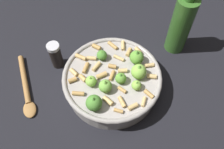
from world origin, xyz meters
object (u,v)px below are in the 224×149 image
object	(u,v)px
cooking_pan	(112,81)
wooden_spoon	(26,88)
olive_oil_bottle	(181,24)
pepper_shaker	(56,55)

from	to	relation	value
cooking_pan	wooden_spoon	xyz separation A→B (m)	(0.07, 0.24, -0.03)
olive_oil_bottle	wooden_spoon	xyz separation A→B (m)	(-0.02, 0.49, -0.10)
cooking_pan	wooden_spoon	size ratio (longest dim) A/B	1.30
pepper_shaker	olive_oil_bottle	size ratio (longest dim) A/B	0.38
pepper_shaker	olive_oil_bottle	bearing A→B (deg)	-96.89
cooking_pan	wooden_spoon	world-z (taller)	cooking_pan
pepper_shaker	wooden_spoon	bearing A→B (deg)	120.13
olive_oil_bottle	pepper_shaker	bearing A→B (deg)	83.11
cooking_pan	wooden_spoon	bearing A→B (deg)	73.78
wooden_spoon	pepper_shaker	bearing A→B (deg)	-59.87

